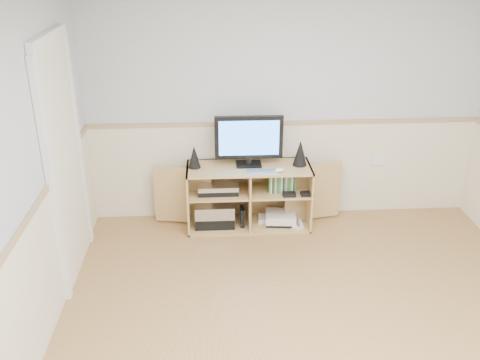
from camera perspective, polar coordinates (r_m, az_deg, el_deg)
The scene contains 11 objects.
room at distance 3.44m, azimuth 8.75°, elevation -1.84°, with size 4.04×4.54×2.54m.
media_cabinet at distance 5.50m, azimuth 0.90°, elevation -1.43°, with size 1.94×0.47×0.65m.
monitor at distance 5.26m, azimuth 0.95°, elevation 4.40°, with size 0.67×0.18×0.51m.
speaker_left at distance 5.28m, azimuth -4.90°, elevation 2.49°, with size 0.12×0.12×0.23m, color black.
speaker_right at distance 5.35m, azimuth 6.43°, elevation 2.90°, with size 0.14×0.14×0.26m, color black.
keyboard at distance 5.20m, azimuth 2.39°, elevation 0.89°, with size 0.28×0.11×0.01m, color silver.
mouse at distance 5.21m, azimuth 4.24°, elevation 1.06°, with size 0.10×0.06×0.04m, color white.
av_components at distance 5.48m, azimuth -2.54°, elevation -2.85°, with size 0.50×0.30×0.47m.
game_consoles at distance 5.59m, azimuth 4.21°, elevation -4.07°, with size 0.45×0.30×0.11m.
game_cases at distance 5.40m, azimuth 4.47°, elevation -0.22°, with size 0.27×0.14×0.19m, color #3F8C3F.
wall_outlet at distance 5.82m, azimuth 14.49°, elevation 2.14°, with size 0.12×0.03×0.12m, color white.
Camera 1 is at (-0.76, -2.90, 2.71)m, focal length 40.00 mm.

